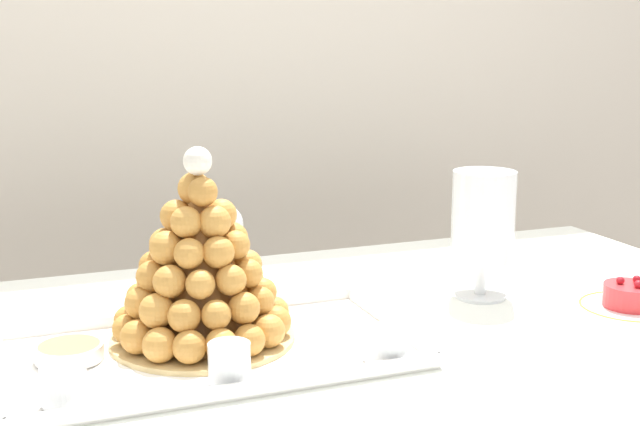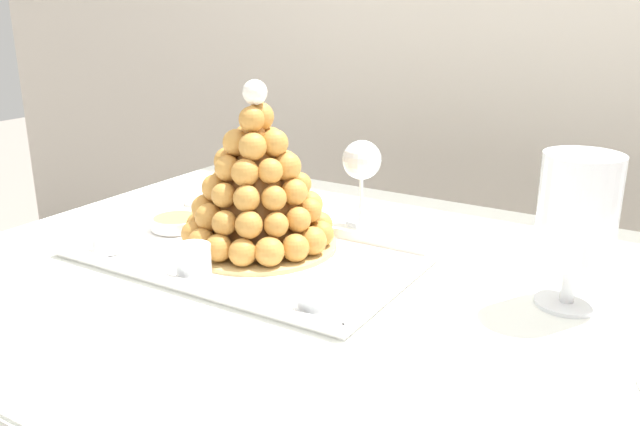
{
  "view_description": "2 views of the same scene",
  "coord_description": "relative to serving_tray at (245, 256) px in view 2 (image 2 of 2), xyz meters",
  "views": [
    {
      "loc": [
        -0.54,
        -1.16,
        1.25
      ],
      "look_at": [
        -0.09,
        0.02,
        0.98
      ],
      "focal_mm": 47.74,
      "sensor_mm": 36.0,
      "label": 1
    },
    {
      "loc": [
        0.4,
        -0.84,
        1.22
      ],
      "look_at": [
        -0.11,
        -0.01,
        0.9
      ],
      "focal_mm": 36.94,
      "sensor_mm": 36.0,
      "label": 2
    }
  ],
  "objects": [
    {
      "name": "dessert_cup_mid_left",
      "position": [
        -0.01,
        -0.12,
        0.03
      ],
      "size": [
        0.06,
        0.06,
        0.06
      ],
      "color": "silver",
      "rests_on": "serving_tray"
    },
    {
      "name": "serving_tray",
      "position": [
        0.0,
        0.0,
        0.0
      ],
      "size": [
        0.59,
        0.33,
        0.02
      ],
      "color": "white",
      "rests_on": "buffet_table"
    },
    {
      "name": "wine_glass",
      "position": [
        0.09,
        0.26,
        0.12
      ],
      "size": [
        0.08,
        0.08,
        0.17
      ],
      "color": "silver",
      "rests_on": "buffet_table"
    },
    {
      "name": "dessert_cup_centre",
      "position": [
        0.22,
        -0.12,
        0.02
      ],
      "size": [
        0.06,
        0.06,
        0.05
      ],
      "color": "silver",
      "rests_on": "serving_tray"
    },
    {
      "name": "macaron_goblet",
      "position": [
        0.51,
        0.1,
        0.14
      ],
      "size": [
        0.11,
        0.11,
        0.23
      ],
      "color": "white",
      "rests_on": "buffet_table"
    },
    {
      "name": "dessert_cup_left",
      "position": [
        -0.22,
        -0.11,
        0.03
      ],
      "size": [
        0.06,
        0.06,
        0.05
      ],
      "color": "silver",
      "rests_on": "serving_tray"
    },
    {
      "name": "creme_brulee_ramekin",
      "position": [
        -0.2,
        0.04,
        0.01
      ],
      "size": [
        0.1,
        0.1,
        0.02
      ],
      "color": "white",
      "rests_on": "serving_tray"
    },
    {
      "name": "buffet_table",
      "position": [
        0.27,
        0.01,
        -0.09
      ],
      "size": [
        1.51,
        1.01,
        0.79
      ],
      "color": "brown",
      "rests_on": "ground_plane"
    },
    {
      "name": "croquembouche",
      "position": [
        -0.0,
        0.04,
        0.11
      ],
      "size": [
        0.28,
        0.28,
        0.29
      ],
      "color": "tan",
      "rests_on": "serving_tray"
    }
  ]
}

